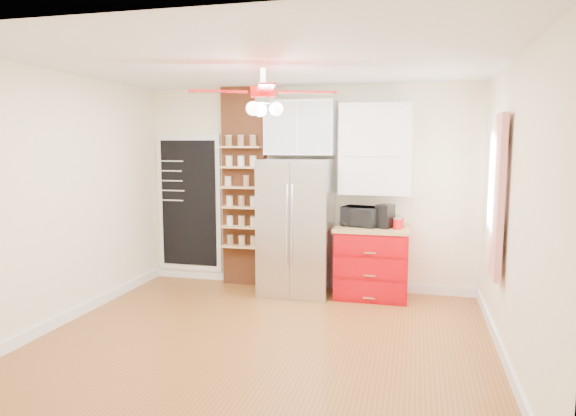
% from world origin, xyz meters
% --- Properties ---
extents(floor, '(4.50, 4.50, 0.00)m').
position_xyz_m(floor, '(0.00, 0.00, 0.00)').
color(floor, brown).
rests_on(floor, ground).
extents(ceiling, '(4.50, 4.50, 0.00)m').
position_xyz_m(ceiling, '(0.00, 0.00, 2.70)').
color(ceiling, white).
rests_on(ceiling, wall_back).
extents(wall_back, '(4.50, 0.02, 2.70)m').
position_xyz_m(wall_back, '(0.00, 2.00, 1.35)').
color(wall_back, '#FFEECD').
rests_on(wall_back, floor).
extents(wall_front, '(4.50, 0.02, 2.70)m').
position_xyz_m(wall_front, '(0.00, -2.00, 1.35)').
color(wall_front, '#FFEECD').
rests_on(wall_front, floor).
extents(wall_left, '(0.02, 4.00, 2.70)m').
position_xyz_m(wall_left, '(-2.25, 0.00, 1.35)').
color(wall_left, '#FFEECD').
rests_on(wall_left, floor).
extents(wall_right, '(0.02, 4.00, 2.70)m').
position_xyz_m(wall_right, '(2.25, 0.00, 1.35)').
color(wall_right, '#FFEECD').
rests_on(wall_right, floor).
extents(chalkboard, '(0.95, 0.05, 1.95)m').
position_xyz_m(chalkboard, '(-1.70, 1.96, 1.10)').
color(chalkboard, white).
rests_on(chalkboard, wall_back).
extents(brick_pillar, '(0.60, 0.16, 2.70)m').
position_xyz_m(brick_pillar, '(-0.85, 1.92, 1.35)').
color(brick_pillar, brown).
rests_on(brick_pillar, floor).
extents(fridge, '(0.90, 0.70, 1.75)m').
position_xyz_m(fridge, '(-0.05, 1.63, 0.88)').
color(fridge, silver).
rests_on(fridge, floor).
extents(upper_glass_cabinet, '(0.90, 0.35, 0.70)m').
position_xyz_m(upper_glass_cabinet, '(-0.05, 1.82, 2.15)').
color(upper_glass_cabinet, white).
rests_on(upper_glass_cabinet, wall_back).
extents(red_cabinet, '(0.94, 0.64, 0.90)m').
position_xyz_m(red_cabinet, '(0.92, 1.68, 0.45)').
color(red_cabinet, '#AE020A').
rests_on(red_cabinet, floor).
extents(upper_shelf_unit, '(0.90, 0.30, 1.15)m').
position_xyz_m(upper_shelf_unit, '(0.92, 1.85, 1.88)').
color(upper_shelf_unit, white).
rests_on(upper_shelf_unit, wall_back).
extents(window, '(0.04, 0.75, 1.05)m').
position_xyz_m(window, '(2.23, 0.90, 1.55)').
color(window, white).
rests_on(window, wall_right).
extents(curtain, '(0.06, 0.40, 1.55)m').
position_xyz_m(curtain, '(2.18, 0.35, 1.45)').
color(curtain, red).
rests_on(curtain, wall_right).
extents(ceiling_fan, '(1.40, 1.40, 0.44)m').
position_xyz_m(ceiling_fan, '(0.00, 0.00, 2.42)').
color(ceiling_fan, silver).
rests_on(ceiling_fan, ceiling).
extents(toaster_oven, '(0.52, 0.41, 0.25)m').
position_xyz_m(toaster_oven, '(0.77, 1.74, 1.03)').
color(toaster_oven, black).
rests_on(toaster_oven, red_cabinet).
extents(coffee_maker, '(0.24, 0.27, 0.29)m').
position_xyz_m(coffee_maker, '(1.07, 1.69, 1.05)').
color(coffee_maker, black).
rests_on(coffee_maker, red_cabinet).
extents(canister_left, '(0.13, 0.13, 0.13)m').
position_xyz_m(canister_left, '(1.22, 1.61, 0.96)').
color(canister_left, red).
rests_on(canister_left, red_cabinet).
extents(canister_right, '(0.10, 0.10, 0.14)m').
position_xyz_m(canister_right, '(1.25, 1.75, 0.97)').
color(canister_right, red).
rests_on(canister_right, red_cabinet).
extents(pantry_jar_oats, '(0.11, 0.11, 0.12)m').
position_xyz_m(pantry_jar_oats, '(-1.04, 1.79, 1.43)').
color(pantry_jar_oats, '#C0AB93').
rests_on(pantry_jar_oats, brick_pillar).
extents(pantry_jar_beans, '(0.10, 0.10, 0.14)m').
position_xyz_m(pantry_jar_beans, '(-0.78, 1.77, 1.44)').
color(pantry_jar_beans, '#9B714F').
rests_on(pantry_jar_beans, brick_pillar).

